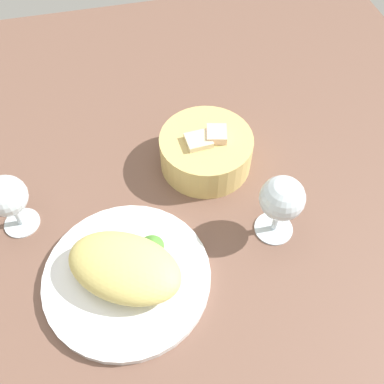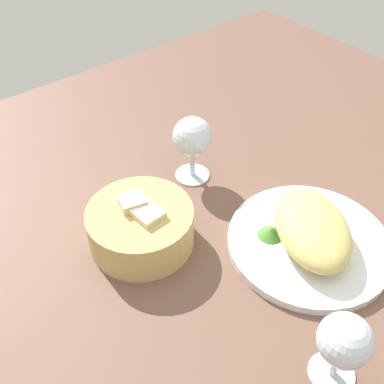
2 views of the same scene
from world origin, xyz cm
name	(u,v)px [view 1 (image 1 of 2)]	position (x,y,z in cm)	size (l,w,h in cm)	color
ground_plane	(138,246)	(0.00, 0.00, -1.00)	(140.00, 140.00, 2.00)	brown
plate	(127,277)	(-2.45, -5.93, 0.70)	(25.52, 25.52, 1.40)	white
omelette	(124,267)	(-2.45, -5.93, 4.09)	(17.51, 10.93, 5.37)	#D1C068
lettuce_garnish	(151,244)	(2.08, -1.89, 2.20)	(4.06, 4.06, 1.60)	#478630
bread_basket	(206,151)	(14.91, 13.79, 3.43)	(16.48, 16.48, 7.98)	tan
wine_glass_near	(282,201)	(22.37, -2.55, 8.20)	(7.00, 7.00, 12.33)	silver
wine_glass_far	(7,198)	(-18.15, 8.09, 7.36)	(6.53, 6.53, 11.21)	silver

